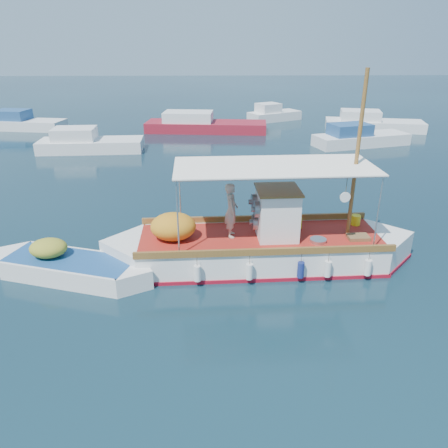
{
  "coord_description": "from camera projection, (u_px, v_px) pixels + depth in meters",
  "views": [
    {
      "loc": [
        -1.84,
        -13.33,
        7.22
      ],
      "look_at": [
        -1.49,
        0.0,
        1.49
      ],
      "focal_mm": 35.0,
      "sensor_mm": 36.0,
      "label": 1
    }
  ],
  "objects": [
    {
      "name": "ground",
      "position": [
        267.0,
        263.0,
        15.14
      ],
      "size": [
        160.0,
        160.0,
        0.0
      ],
      "primitive_type": "plane",
      "color": "black",
      "rests_on": "ground"
    },
    {
      "name": "fishing_caique",
      "position": [
        258.0,
        247.0,
        14.98
      ],
      "size": [
        10.82,
        3.3,
        6.6
      ],
      "rotation": [
        0.0,
        0.0,
        0.04
      ],
      "color": "white",
      "rests_on": "ground"
    },
    {
      "name": "dinghy",
      "position": [
        69.0,
        268.0,
        14.19
      ],
      "size": [
        5.57,
        2.8,
        1.42
      ],
      "rotation": [
        0.0,
        0.0,
        -0.3
      ],
      "color": "white",
      "rests_on": "ground"
    },
    {
      "name": "bg_boat_nw",
      "position": [
        88.0,
        144.0,
        29.76
      ],
      "size": [
        7.02,
        2.75,
        1.8
      ],
      "rotation": [
        0.0,
        0.0,
        0.05
      ],
      "color": "silver",
      "rests_on": "ground"
    },
    {
      "name": "bg_boat_n",
      "position": [
        202.0,
        125.0,
        35.99
      ],
      "size": [
        10.05,
        3.75,
        1.8
      ],
      "rotation": [
        0.0,
        0.0,
        -0.1
      ],
      "color": "maroon",
      "rests_on": "ground"
    },
    {
      "name": "bg_boat_ne",
      "position": [
        359.0,
        139.0,
        31.31
      ],
      "size": [
        7.22,
        4.02,
        1.8
      ],
      "rotation": [
        0.0,
        0.0,
        0.28
      ],
      "color": "silver",
      "rests_on": "ground"
    },
    {
      "name": "bg_boat_e",
      "position": [
        371.0,
        124.0,
        36.58
      ],
      "size": [
        8.26,
        4.15,
        1.8
      ],
      "rotation": [
        0.0,
        0.0,
        -0.2
      ],
      "color": "silver",
      "rests_on": "ground"
    },
    {
      "name": "bg_boat_far_w",
      "position": [
        22.0,
        123.0,
        36.84
      ],
      "size": [
        6.91,
        3.34,
        1.8
      ],
      "rotation": [
        0.0,
        0.0,
        -0.16
      ],
      "color": "silver",
      "rests_on": "ground"
    },
    {
      "name": "bg_boat_far_n",
      "position": [
        273.0,
        115.0,
        40.77
      ],
      "size": [
        5.25,
        4.07,
        1.8
      ],
      "rotation": [
        0.0,
        0.0,
        0.49
      ],
      "color": "silver",
      "rests_on": "ground"
    }
  ]
}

